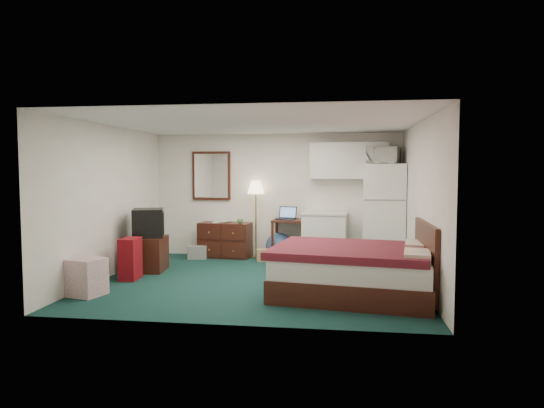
# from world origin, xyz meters

# --- Properties ---
(floor) EXTENTS (5.00, 4.50, 0.01)m
(floor) POSITION_xyz_m (0.00, 0.00, 0.00)
(floor) COLOR black
(floor) RESTS_ON ground
(ceiling) EXTENTS (5.00, 4.50, 0.01)m
(ceiling) POSITION_xyz_m (0.00, 0.00, 2.50)
(ceiling) COLOR beige
(ceiling) RESTS_ON walls
(walls) EXTENTS (5.01, 4.51, 2.50)m
(walls) POSITION_xyz_m (0.00, 0.00, 1.25)
(walls) COLOR beige
(walls) RESTS_ON floor
(mirror) EXTENTS (0.80, 0.06, 1.00)m
(mirror) POSITION_xyz_m (-1.35, 2.22, 1.65)
(mirror) COLOR white
(mirror) RESTS_ON walls
(upper_cabinets) EXTENTS (1.50, 0.35, 0.70)m
(upper_cabinets) POSITION_xyz_m (1.45, 2.08, 1.95)
(upper_cabinets) COLOR white
(upper_cabinets) RESTS_ON walls
(headboard) EXTENTS (0.06, 1.56, 1.00)m
(headboard) POSITION_xyz_m (2.46, -0.72, 0.55)
(headboard) COLOR #3D1B15
(headboard) RESTS_ON walls
(dresser) EXTENTS (1.08, 0.58, 0.71)m
(dresser) POSITION_xyz_m (-1.01, 1.98, 0.35)
(dresser) COLOR #3D1B15
(dresser) RESTS_ON floor
(floor_lamp) EXTENTS (0.37, 0.37, 1.56)m
(floor_lamp) POSITION_xyz_m (-0.39, 2.05, 0.78)
(floor_lamp) COLOR #B99947
(floor_lamp) RESTS_ON floor
(desk) EXTENTS (0.63, 0.63, 0.79)m
(desk) POSITION_xyz_m (0.29, 1.93, 0.40)
(desk) COLOR #3D1B15
(desk) RESTS_ON floor
(exercise_ball) EXTENTS (0.66, 0.66, 0.52)m
(exercise_ball) POSITION_xyz_m (0.09, 1.96, 0.26)
(exercise_ball) COLOR #345081
(exercise_ball) RESTS_ON floor
(kitchen_counter) EXTENTS (0.87, 0.69, 0.91)m
(kitchen_counter) POSITION_xyz_m (1.00, 1.90, 0.46)
(kitchen_counter) COLOR white
(kitchen_counter) RESTS_ON floor
(fridge) EXTENTS (0.84, 0.84, 1.88)m
(fridge) POSITION_xyz_m (2.13, 1.88, 0.94)
(fridge) COLOR white
(fridge) RESTS_ON floor
(bed) EXTENTS (2.36, 1.96, 0.68)m
(bed) POSITION_xyz_m (1.48, -0.72, 0.34)
(bed) COLOR #460810
(bed) RESTS_ON floor
(tv_stand) EXTENTS (0.66, 0.71, 0.60)m
(tv_stand) POSITION_xyz_m (-2.05, 0.49, 0.30)
(tv_stand) COLOR #3D1B15
(tv_stand) RESTS_ON floor
(suitcase) EXTENTS (0.28, 0.43, 0.67)m
(suitcase) POSITION_xyz_m (-2.07, -0.19, 0.34)
(suitcase) COLOR maroon
(suitcase) RESTS_ON floor
(retail_box) EXTENTS (0.51, 0.51, 0.52)m
(retail_box) POSITION_xyz_m (-2.24, -1.24, 0.26)
(retail_box) COLOR white
(retail_box) RESTS_ON floor
(file_bin) EXTENTS (0.40, 0.32, 0.26)m
(file_bin) POSITION_xyz_m (-1.52, 1.76, 0.13)
(file_bin) COLOR gray
(file_bin) RESTS_ON floor
(cardboard_box_a) EXTENTS (0.32, 0.29, 0.23)m
(cardboard_box_a) POSITION_xyz_m (-0.18, 1.69, 0.11)
(cardboard_box_a) COLOR olive
(cardboard_box_a) RESTS_ON floor
(cardboard_box_b) EXTENTS (0.32, 0.35, 0.28)m
(cardboard_box_b) POSITION_xyz_m (0.28, 1.15, 0.14)
(cardboard_box_b) COLOR olive
(cardboard_box_b) RESTS_ON floor
(laptop) EXTENTS (0.41, 0.36, 0.25)m
(laptop) POSITION_xyz_m (0.24, 1.87, 0.92)
(laptop) COLOR black
(laptop) RESTS_ON desk
(crt_tv) EXTENTS (0.69, 0.71, 0.49)m
(crt_tv) POSITION_xyz_m (-2.04, 0.51, 0.85)
(crt_tv) COLOR black
(crt_tv) RESTS_ON tv_stand
(microwave) EXTENTS (0.65, 0.49, 0.39)m
(microwave) POSITION_xyz_m (2.10, 1.85, 2.08)
(microwave) COLOR white
(microwave) RESTS_ON fridge
(book_a) EXTENTS (0.16, 0.04, 0.21)m
(book_a) POSITION_xyz_m (-1.25, 1.94, 0.81)
(book_a) COLOR olive
(book_a) RESTS_ON dresser
(book_b) EXTENTS (0.18, 0.08, 0.25)m
(book_b) POSITION_xyz_m (-1.14, 2.09, 0.83)
(book_b) COLOR olive
(book_b) RESTS_ON dresser
(mug) EXTENTS (0.13, 0.11, 0.11)m
(mug) POSITION_xyz_m (-0.68, 1.85, 0.76)
(mug) COLOR #4A8B45
(mug) RESTS_ON dresser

